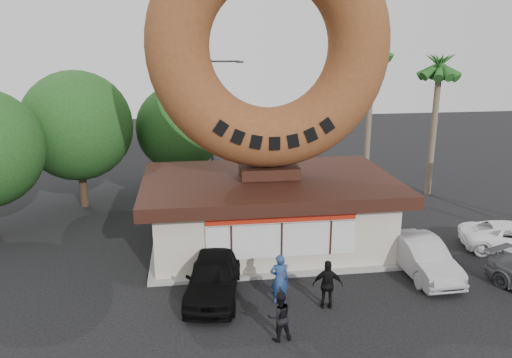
{
  "coord_description": "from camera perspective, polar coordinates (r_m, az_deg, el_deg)",
  "views": [
    {
      "loc": [
        -3.54,
        -15.1,
        9.31
      ],
      "look_at": [
        -0.87,
        4.0,
        3.82
      ],
      "focal_mm": 35.0,
      "sensor_mm": 36.0,
      "label": 1
    }
  ],
  "objects": [
    {
      "name": "ground",
      "position": [
        18.09,
        4.65,
        -15.13
      ],
      "size": [
        90.0,
        90.0,
        0.0
      ],
      "primitive_type": "plane",
      "color": "black",
      "rests_on": "ground"
    },
    {
      "name": "street_lamp",
      "position": [
        31.52,
        -4.83,
        7.04
      ],
      "size": [
        2.11,
        0.2,
        8.0
      ],
      "color": "#59595E",
      "rests_on": "ground"
    },
    {
      "name": "person_center",
      "position": [
        16.34,
        2.7,
        -15.4
      ],
      "size": [
        0.89,
        0.74,
        1.66
      ],
      "primitive_type": "imported",
      "rotation": [
        0.0,
        0.0,
        3.29
      ],
      "color": "black",
      "rests_on": "ground"
    },
    {
      "name": "giant_donut",
      "position": [
        21.4,
        1.63,
        14.9
      ],
      "size": [
        10.28,
        2.62,
        10.28
      ],
      "primitive_type": "torus",
      "rotation": [
        1.57,
        0.0,
        0.0
      ],
      "color": "brown",
      "rests_on": "donut_shop"
    },
    {
      "name": "donut_shop",
      "position": [
        22.67,
        1.49,
        -3.54
      ],
      "size": [
        11.2,
        7.2,
        3.8
      ],
      "color": "beige",
      "rests_on": "ground"
    },
    {
      "name": "tree_mid",
      "position": [
        30.57,
        -8.73,
        5.75
      ],
      "size": [
        5.2,
        5.2,
        6.63
      ],
      "color": "#473321",
      "rests_on": "ground"
    },
    {
      "name": "palm_far",
      "position": [
        31.25,
        20.23,
        11.6
      ],
      "size": [
        2.6,
        2.6,
        8.75
      ],
      "color": "#726651",
      "rests_on": "ground"
    },
    {
      "name": "tree_west",
      "position": [
        29.11,
        -19.76,
        5.74
      ],
      "size": [
        6.0,
        6.0,
        7.65
      ],
      "color": "#473321",
      "rests_on": "ground"
    },
    {
      "name": "palm_near",
      "position": [
        31.14,
        13.21,
        13.85
      ],
      "size": [
        2.6,
        2.6,
        9.75
      ],
      "color": "#726651",
      "rests_on": "ground"
    },
    {
      "name": "person_right",
      "position": [
        18.14,
        8.2,
        -11.88
      ],
      "size": [
        1.13,
        0.66,
        1.81
      ],
      "primitive_type": "imported",
      "rotation": [
        0.0,
        0.0,
        2.93
      ],
      "color": "black",
      "rests_on": "ground"
    },
    {
      "name": "car_silver",
      "position": [
        21.58,
        18.39,
        -8.38
      ],
      "size": [
        1.69,
        4.51,
        1.47
      ],
      "primitive_type": "imported",
      "rotation": [
        0.0,
        0.0,
        0.03
      ],
      "color": "#A09FA4",
      "rests_on": "ground"
    },
    {
      "name": "person_left",
      "position": [
        18.28,
        2.69,
        -11.36
      ],
      "size": [
        0.73,
        0.52,
        1.89
      ],
      "primitive_type": "imported",
      "rotation": [
        0.0,
        0.0,
        3.04
      ],
      "color": "navy",
      "rests_on": "ground"
    },
    {
      "name": "car_black",
      "position": [
        18.9,
        -4.91,
        -10.96
      ],
      "size": [
        2.6,
        4.87,
        1.58
      ],
      "primitive_type": "imported",
      "rotation": [
        0.0,
        0.0,
        -0.17
      ],
      "color": "black",
      "rests_on": "ground"
    }
  ]
}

